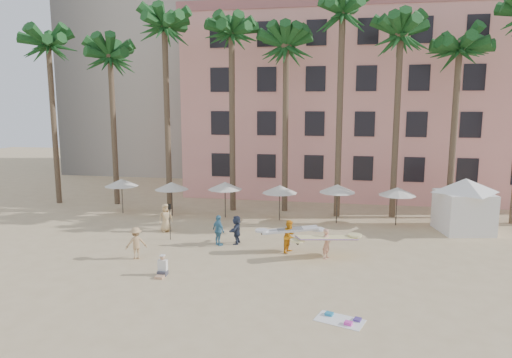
{
  "coord_description": "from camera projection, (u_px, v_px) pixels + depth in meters",
  "views": [
    {
      "loc": [
        3.09,
        -18.89,
        8.12
      ],
      "look_at": [
        -1.5,
        6.0,
        4.0
      ],
      "focal_mm": 32.0,
      "sensor_mm": 36.0,
      "label": 1
    }
  ],
  "objects": [
    {
      "name": "carrier_white",
      "position": [
        290.0,
        235.0,
        25.29
      ],
      "size": [
        3.22,
        1.54,
        1.83
      ],
      "color": "#FEA31A",
      "rests_on": "ground"
    },
    {
      "name": "carrier_yellow",
      "position": [
        327.0,
        241.0,
        24.28
      ],
      "size": [
        3.32,
        2.2,
        1.62
      ],
      "color": "tan",
      "rests_on": "ground"
    },
    {
      "name": "beach_towel",
      "position": [
        341.0,
        320.0,
        17.37
      ],
      "size": [
        2.03,
        1.53,
        0.14
      ],
      "color": "white",
      "rests_on": "ground"
    },
    {
      "name": "beachgoers",
      "position": [
        245.0,
        229.0,
        27.03
      ],
      "size": [
        20.53,
        9.21,
        1.84
      ],
      "color": "#2B344B",
      "rests_on": "ground"
    },
    {
      "name": "seated_man",
      "position": [
        162.0,
        269.0,
        21.9
      ],
      "size": [
        0.44,
        0.77,
        1.0
      ],
      "color": "#3F3F4C",
      "rests_on": "ground"
    },
    {
      "name": "palm_row",
      "position": [
        306.0,
        36.0,
        32.58
      ],
      "size": [
        44.4,
        5.4,
        16.3
      ],
      "color": "brown",
      "rests_on": "ground"
    },
    {
      "name": "paddle",
      "position": [
        170.0,
        217.0,
        27.6
      ],
      "size": [
        0.18,
        0.04,
        2.23
      ],
      "color": "black",
      "rests_on": "ground"
    },
    {
      "name": "cabana",
      "position": [
        464.0,
        200.0,
        29.24
      ],
      "size": [
        5.29,
        5.29,
        3.5
      ],
      "color": "white",
      "rests_on": "ground"
    },
    {
      "name": "ground",
      "position": [
        265.0,
        290.0,
        20.19
      ],
      "size": [
        120.0,
        120.0,
        0.0
      ],
      "primitive_type": "plane",
      "color": "#D1B789",
      "rests_on": "ground"
    },
    {
      "name": "umbrella_row",
      "position": [
        252.0,
        187.0,
        32.49
      ],
      "size": [
        22.5,
        2.7,
        2.73
      ],
      "color": "#332B23",
      "rests_on": "ground"
    },
    {
      "name": "pink_hotel",
      "position": [
        383.0,
        106.0,
        42.89
      ],
      "size": [
        35.0,
        14.0,
        16.0
      ],
      "primitive_type": "cube",
      "color": "#FBA399",
      "rests_on": "ground"
    }
  ]
}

